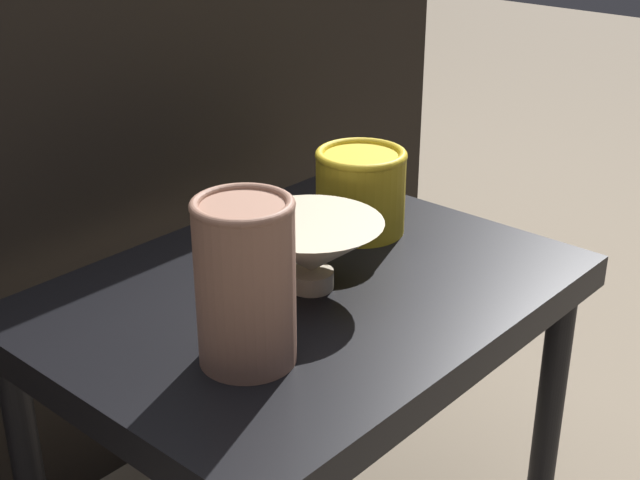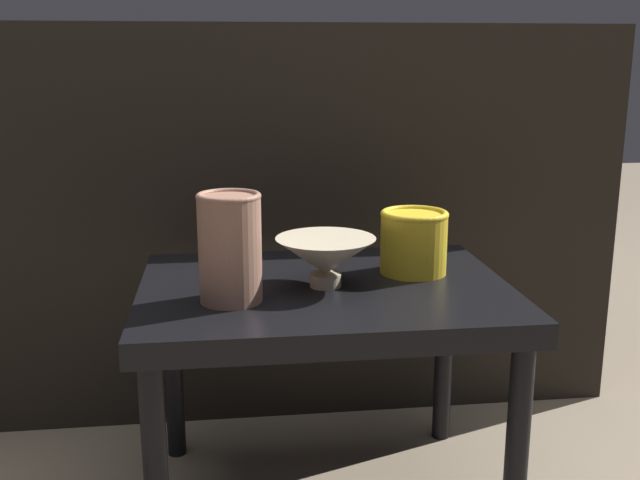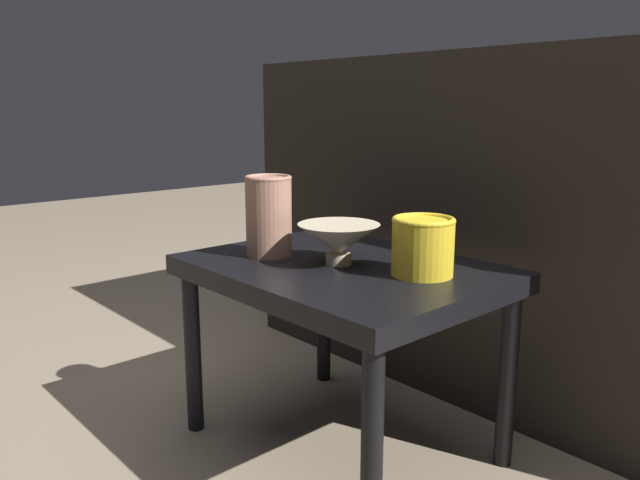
{
  "view_description": "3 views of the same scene",
  "coord_description": "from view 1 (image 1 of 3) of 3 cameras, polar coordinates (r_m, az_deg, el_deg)",
  "views": [
    {
      "loc": [
        -0.67,
        -0.62,
        0.88
      ],
      "look_at": [
        -0.01,
        -0.03,
        0.47
      ],
      "focal_mm": 50.0,
      "sensor_mm": 36.0,
      "label": 1
    },
    {
      "loc": [
        -0.16,
        -1.18,
        0.77
      ],
      "look_at": [
        -0.01,
        -0.02,
        0.48
      ],
      "focal_mm": 42.0,
      "sensor_mm": 36.0,
      "label": 2
    },
    {
      "loc": [
        0.88,
        -0.85,
        0.72
      ],
      "look_at": [
        -0.03,
        -0.04,
        0.45
      ],
      "focal_mm": 35.0,
      "sensor_mm": 36.0,
      "label": 3
    }
  ],
  "objects": [
    {
      "name": "couch_backdrop",
      "position": [
        1.45,
        -18.19,
        4.81
      ],
      "size": [
        1.38,
        0.5,
        0.84
      ],
      "color": "black",
      "rests_on": "ground_plane"
    },
    {
      "name": "table",
      "position": [
        1.06,
        -1.02,
        -5.22
      ],
      "size": [
        0.61,
        0.46,
        0.4
      ],
      "color": "black",
      "rests_on": "ground_plane"
    },
    {
      "name": "bowl",
      "position": [
        1.0,
        -0.6,
        -0.51
      ],
      "size": [
        0.16,
        0.16,
        0.08
      ],
      "color": "#C1B293",
      "rests_on": "table"
    },
    {
      "name": "vase_colorful_right",
      "position": [
        1.15,
        2.61,
        3.25
      ],
      "size": [
        0.12,
        0.12,
        0.11
      ],
      "color": "gold",
      "rests_on": "table"
    },
    {
      "name": "vase_textured_left",
      "position": [
        0.85,
        -4.81,
        -2.6
      ],
      "size": [
        0.1,
        0.1,
        0.17
      ],
      "color": "#996B56",
      "rests_on": "table"
    }
  ]
}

